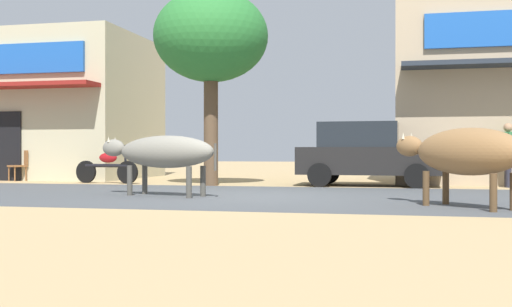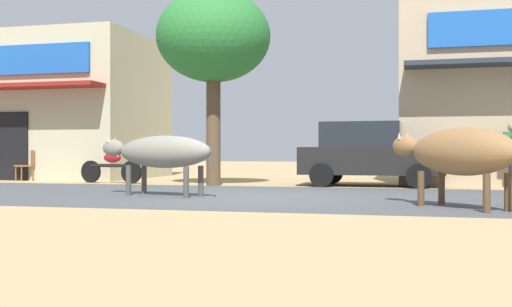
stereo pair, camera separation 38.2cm
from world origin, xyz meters
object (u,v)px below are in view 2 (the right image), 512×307
object	(u,v)px
roadside_tree	(213,38)
cow_far_dark	(459,152)
pedestrian_by_shop	(512,150)
cafe_chair_near_tree	(27,164)
cow_near_brown	(161,152)
parked_hatchback_car	(369,153)
parked_motorcycle	(112,166)

from	to	relation	value
roadside_tree	cow_far_dark	distance (m)	8.35
roadside_tree	pedestrian_by_shop	xyz separation A→B (m)	(7.41, 0.85, -2.92)
pedestrian_by_shop	cafe_chair_near_tree	size ratio (longest dim) A/B	1.73
cow_far_dark	roadside_tree	bearing A→B (deg)	137.99
roadside_tree	cow_near_brown	world-z (taller)	roadside_tree
parked_hatchback_car	cafe_chair_near_tree	world-z (taller)	parked_hatchback_car
cow_near_brown	cow_far_dark	size ratio (longest dim) A/B	1.32
roadside_tree	parked_hatchback_car	world-z (taller)	roadside_tree
parked_hatchback_car	parked_motorcycle	xyz separation A→B (m)	(-7.09, -0.35, -0.37)
roadside_tree	cow_far_dark	bearing A→B (deg)	-42.01
roadside_tree	parked_hatchback_car	size ratio (longest dim) A/B	1.39
cow_far_dark	cafe_chair_near_tree	xyz separation A→B (m)	(-12.14, 6.34, -0.37)
parked_hatchback_car	parked_motorcycle	world-z (taller)	parked_hatchback_car
cow_near_brown	parked_motorcycle	bearing A→B (deg)	127.91
cow_far_dark	cafe_chair_near_tree	size ratio (longest dim) A/B	2.31
parked_hatchback_car	cafe_chair_near_tree	bearing A→B (deg)	178.05
cow_near_brown	cafe_chair_near_tree	distance (m)	8.20
parked_motorcycle	cafe_chair_near_tree	world-z (taller)	parked_motorcycle
parked_hatchback_car	parked_motorcycle	distance (m)	7.11
parked_motorcycle	pedestrian_by_shop	size ratio (longest dim) A/B	1.24
roadside_tree	pedestrian_by_shop	distance (m)	8.01
parked_motorcycle	cafe_chair_near_tree	bearing A→B (deg)	167.65
parked_motorcycle	pedestrian_by_shop	world-z (taller)	pedestrian_by_shop
pedestrian_by_shop	cafe_chair_near_tree	xyz separation A→B (m)	(-13.75, 0.26, -0.42)
cow_far_dark	parked_motorcycle	bearing A→B (deg)	147.77
roadside_tree	pedestrian_by_shop	size ratio (longest dim) A/B	3.20
parked_hatchback_car	pedestrian_by_shop	xyz separation A→B (m)	(3.45, 0.09, 0.09)
roadside_tree	cafe_chair_near_tree	world-z (taller)	roadside_tree
parked_hatchback_car	roadside_tree	bearing A→B (deg)	-169.11
cafe_chair_near_tree	roadside_tree	bearing A→B (deg)	-9.95
parked_motorcycle	cow_near_brown	world-z (taller)	cow_near_brown
pedestrian_by_shop	cow_far_dark	bearing A→B (deg)	-104.87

